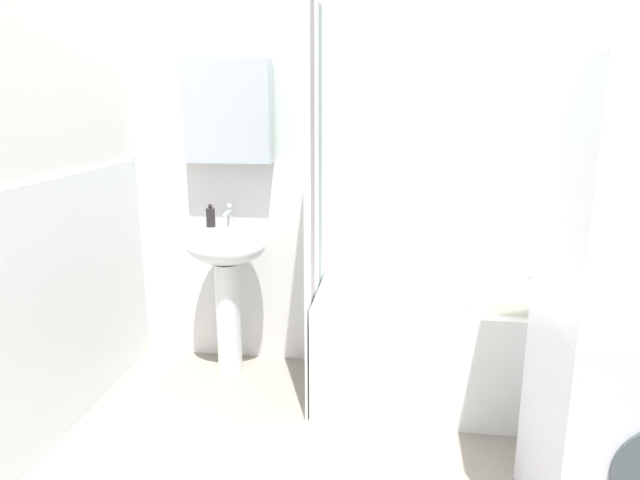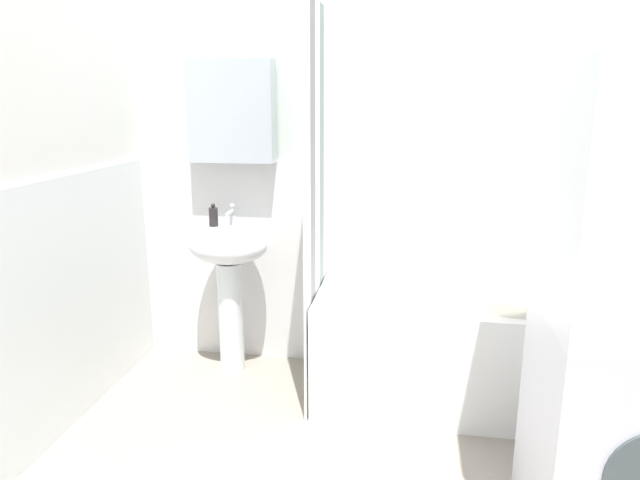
# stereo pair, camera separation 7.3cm
# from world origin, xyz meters

# --- Properties ---
(wall_back_tiled) EXTENTS (3.60, 0.18, 2.40)m
(wall_back_tiled) POSITION_xyz_m (-0.06, 1.26, 1.14)
(wall_back_tiled) COLOR silver
(wall_back_tiled) RESTS_ON ground_plane
(wall_left_tiled) EXTENTS (0.07, 1.81, 2.40)m
(wall_left_tiled) POSITION_xyz_m (-1.57, 0.34, 1.12)
(wall_left_tiled) COLOR silver
(wall_left_tiled) RESTS_ON ground_plane
(sink) EXTENTS (0.44, 0.34, 0.85)m
(sink) POSITION_xyz_m (-0.95, 1.03, 0.62)
(sink) COLOR white
(sink) RESTS_ON ground_plane
(faucet) EXTENTS (0.03, 0.12, 0.12)m
(faucet) POSITION_xyz_m (-0.95, 1.11, 0.91)
(faucet) COLOR silver
(faucet) RESTS_ON sink
(soap_dispenser) EXTENTS (0.05, 0.05, 0.13)m
(soap_dispenser) POSITION_xyz_m (-1.04, 1.08, 0.90)
(soap_dispenser) COLOR #272325
(soap_dispenser) RESTS_ON sink
(bathtub) EXTENTS (1.49, 0.67, 0.57)m
(bathtub) POSITION_xyz_m (0.34, 0.88, 0.29)
(bathtub) COLOR white
(bathtub) RESTS_ON ground_plane
(shower_curtain) EXTENTS (0.01, 0.67, 2.00)m
(shower_curtain) POSITION_xyz_m (-0.42, 0.88, 1.00)
(shower_curtain) COLOR white
(shower_curtain) RESTS_ON ground_plane
(lotion_bottle) EXTENTS (0.06, 0.06, 0.24)m
(lotion_bottle) POSITION_xyz_m (0.99, 1.16, 0.69)
(lotion_bottle) COLOR gold
(lotion_bottle) RESTS_ON bathtub
(conditioner_bottle) EXTENTS (0.05, 0.05, 0.18)m
(conditioner_bottle) POSITION_xyz_m (0.88, 1.17, 0.66)
(conditioner_bottle) COLOR #2E2436
(conditioner_bottle) RESTS_ON bathtub
(shampoo_bottle) EXTENTS (0.05, 0.05, 0.21)m
(shampoo_bottle) POSITION_xyz_m (0.76, 1.14, 0.67)
(shampoo_bottle) COLOR #264A9E
(shampoo_bottle) RESTS_ON bathtub
(towel_folded) EXTENTS (0.30, 0.21, 0.06)m
(towel_folded) POSITION_xyz_m (0.48, 0.71, 0.61)
(towel_folded) COLOR silver
(towel_folded) RESTS_ON bathtub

